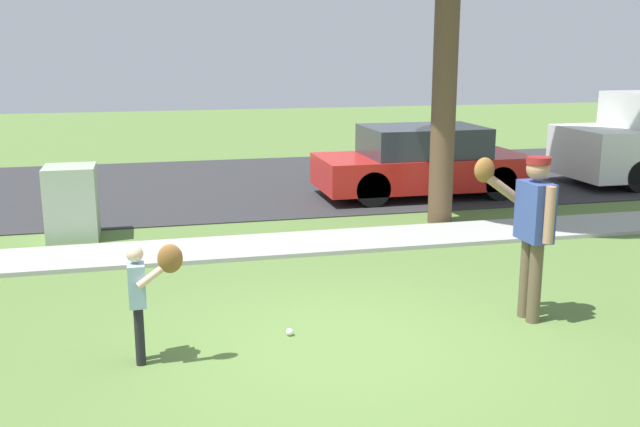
{
  "coord_description": "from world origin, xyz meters",
  "views": [
    {
      "loc": [
        -1.78,
        -6.29,
        2.8
      ],
      "look_at": [
        0.06,
        1.33,
        1.0
      ],
      "focal_mm": 40.63,
      "sensor_mm": 36.0,
      "label": 1
    }
  ],
  "objects": [
    {
      "name": "ground_plane",
      "position": [
        0.0,
        3.5,
        0.0
      ],
      "size": [
        48.0,
        48.0,
        0.0
      ],
      "primitive_type": "plane",
      "color": "#567538"
    },
    {
      "name": "sidewalk_strip",
      "position": [
        0.0,
        3.6,
        0.03
      ],
      "size": [
        36.0,
        1.2,
        0.06
      ],
      "primitive_type": "cube",
      "color": "#A3A39E",
      "rests_on": "ground"
    },
    {
      "name": "road_surface",
      "position": [
        0.0,
        8.6,
        0.01
      ],
      "size": [
        36.0,
        6.8,
        0.02
      ],
      "primitive_type": "cube",
      "color": "#2D2D30",
      "rests_on": "ground"
    },
    {
      "name": "person_adult",
      "position": [
        2.01,
        0.21,
        1.08
      ],
      "size": [
        0.7,
        0.62,
        1.73
      ],
      "rotation": [
        0.0,
        0.0,
        -3.11
      ],
      "color": "brown",
      "rests_on": "ground"
    },
    {
      "name": "person_child",
      "position": [
        -1.86,
        0.02,
        0.73
      ],
      "size": [
        0.49,
        0.42,
        1.14
      ],
      "rotation": [
        0.0,
        0.0,
        0.04
      ],
      "color": "black",
      "rests_on": "ground"
    },
    {
      "name": "baseball",
      "position": [
        -0.49,
        0.35,
        0.04
      ],
      "size": [
        0.07,
        0.07,
        0.07
      ],
      "primitive_type": "sphere",
      "color": "white",
      "rests_on": "ground"
    },
    {
      "name": "utility_cabinet",
      "position": [
        -2.9,
        4.82,
        0.55
      ],
      "size": [
        0.74,
        0.76,
        1.1
      ],
      "primitive_type": "cube",
      "color": "#9EB293",
      "rests_on": "ground"
    },
    {
      "name": "parked_hatchback_red",
      "position": [
        3.35,
        6.57,
        0.66
      ],
      "size": [
        4.0,
        1.75,
        1.33
      ],
      "color": "red",
      "rests_on": "road_surface"
    }
  ]
}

